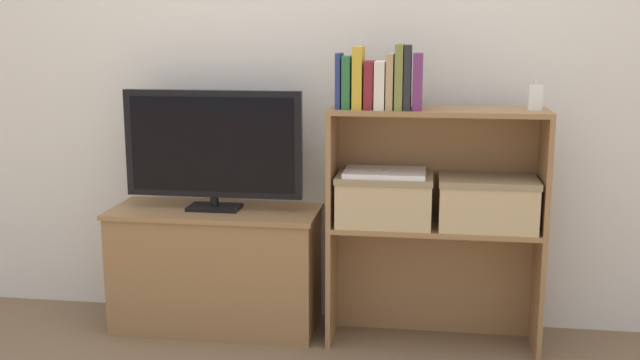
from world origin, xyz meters
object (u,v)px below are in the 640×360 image
Objects in this scene: book_maroon at (369,85)px; laptop at (385,173)px; book_navy at (339,81)px; book_tan at (390,81)px; tv at (213,147)px; book_ivory at (380,85)px; baby_monitor at (535,97)px; book_forest at (347,82)px; book_plum at (418,81)px; storage_basket_left at (384,197)px; storage_basket_right at (487,201)px; book_olive at (399,77)px; book_charcoal at (408,77)px; tv_stand at (216,268)px; book_mustard at (358,78)px.

laptop is at bearing 16.78° from book_maroon.
book_tan is at bearing 0.00° from book_navy.
tv is 4.11× the size of book_ivory.
book_forest is at bearing -177.27° from baby_monitor.
book_plum is 0.48m from storage_basket_left.
storage_basket_right is at bearing 2.37° from book_maroon.
book_olive is at bearing -176.21° from baby_monitor.
book_forest reaches higher than laptop.
book_charcoal reaches higher than book_ivory.
book_maroon is at bearing 180.00° from book_ivory.
book_plum reaches higher than storage_basket_left.
book_charcoal reaches higher than tv_stand.
laptop is (0.07, 0.02, -0.35)m from book_maroon.
baby_monitor is (1.30, -0.04, 0.23)m from tv.
tv_stand is at bearing 173.34° from book_maroon.
book_ivory reaches higher than tv_stand.
book_maroon is 0.57× the size of laptop.
book_mustard reaches higher than storage_basket_right.
book_ivory reaches higher than laptop.
book_plum is 0.67× the size of laptop.
tv_stand is 2.31× the size of storage_basket_right.
book_navy reaches higher than laptop.
book_olive reaches higher than baby_monitor.
book_ivory is 0.57× the size of laptop.
tv_stand is at bearing 175.46° from laptop.
laptop reaches higher than storage_basket_right.
baby_monitor reaches higher than laptop.
book_maroon is 0.75× the size of book_charcoal.
book_plum is at bearing -5.20° from tv_stand.
book_forest is at bearing -7.65° from tv_stand.
book_forest is 0.20m from book_olive.
book_navy reaches higher than book_forest.
storage_basket_left is (-0.12, 0.02, -0.47)m from book_plum.
book_ivory is 0.45m from storage_basket_left.
book_maroon is (0.04, 0.00, -0.03)m from book_mustard.
storage_basket_right is at bearing 2.61° from book_ivory.
storage_basket_left is at bearing -4.54° from tv_stand.
storage_basket_right is (0.56, 0.02, -0.46)m from book_forest.
storage_basket_right is (0.52, 0.02, -0.48)m from book_mustard.
book_ivory is 0.08m from book_olive.
book_navy is 0.76m from storage_basket_right.
book_navy is at bearing 180.00° from book_tan.
book_navy is (0.54, -0.08, 0.82)m from tv_stand.
book_plum is 0.56× the size of storage_basket_left.
tv is 3.52× the size of book_plum.
book_charcoal is at bearing 0.00° from book_maroon.
book_forest reaches higher than tv_stand.
book_maroon reaches higher than tv_stand.
book_tan is 0.55× the size of storage_basket_left.
book_navy is 0.56× the size of storage_basket_right.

